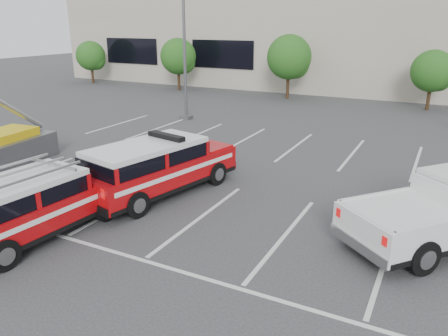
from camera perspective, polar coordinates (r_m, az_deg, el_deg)
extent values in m
plane|color=#313134|center=(13.45, -3.10, -6.49)|extent=(120.00, 120.00, 0.00)
cube|color=silver|center=(17.19, 4.48, -0.81)|extent=(23.00, 15.00, 0.01)
cube|color=#BEB3A0|center=(42.97, 19.69, 15.26)|extent=(60.00, 15.00, 8.00)
cylinder|color=#3F2B19|center=(45.33, -16.79, 11.53)|extent=(0.24, 0.24, 1.51)
sphere|color=#265717|center=(45.16, -17.02, 13.85)|extent=(2.77, 2.77, 2.77)
sphere|color=#265717|center=(45.06, -16.41, 13.35)|extent=(1.85, 1.85, 1.85)
cylinder|color=#3F2B19|center=(39.10, -5.91, 11.32)|extent=(0.24, 0.24, 1.67)
sphere|color=#265717|center=(38.90, -6.01, 14.31)|extent=(3.07, 3.07, 3.07)
sphere|color=#265717|center=(38.89, -5.32, 13.64)|extent=(2.05, 2.05, 2.05)
cylinder|color=#3F2B19|center=(34.70, 8.32, 10.45)|extent=(0.24, 0.24, 1.84)
sphere|color=#265717|center=(34.46, 8.49, 14.14)|extent=(3.37, 3.37, 3.37)
sphere|color=#265717|center=(34.56, 9.21, 13.27)|extent=(2.24, 2.24, 2.24)
cylinder|color=#3F2B19|center=(32.88, 25.13, 8.18)|extent=(0.24, 0.24, 1.51)
sphere|color=#265717|center=(32.65, 25.58, 11.36)|extent=(2.77, 2.77, 2.77)
sphere|color=#265717|center=(32.88, 26.19, 10.57)|extent=(1.85, 1.85, 1.85)
cube|color=#59595E|center=(27.19, -4.93, 6.61)|extent=(0.60, 0.60, 0.20)
cylinder|color=#59595E|center=(26.61, -5.23, 16.99)|extent=(0.18, 0.18, 10.00)
cube|color=#A8080B|center=(15.23, -8.41, -0.37)|extent=(3.32, 6.12, 0.89)
cube|color=black|center=(14.70, -10.05, 1.61)|extent=(2.79, 4.44, 0.46)
cube|color=silver|center=(14.62, -10.12, 2.80)|extent=(2.73, 4.35, 0.17)
cube|color=black|center=(15.15, -7.55, 4.15)|extent=(1.59, 0.63, 0.16)
cube|color=#A8080B|center=(13.20, -23.31, -4.99)|extent=(2.41, 5.23, 0.84)
cube|color=black|center=(12.73, -25.48, -3.05)|extent=(2.12, 3.63, 0.44)
cube|color=silver|center=(12.63, -25.66, -1.79)|extent=(2.07, 3.55, 0.16)
cube|color=#A5A5A8|center=(12.55, -25.84, -0.59)|extent=(2.15, 3.28, 0.06)
cube|color=#59595E|center=(20.60, -26.22, 2.10)|extent=(2.45, 3.66, 1.06)
cube|color=gold|center=(20.44, -26.48, 3.91)|extent=(1.74, 2.26, 0.39)
cylinder|color=#A5A5A8|center=(20.64, -25.68, 6.77)|extent=(0.51, 2.82, 2.07)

